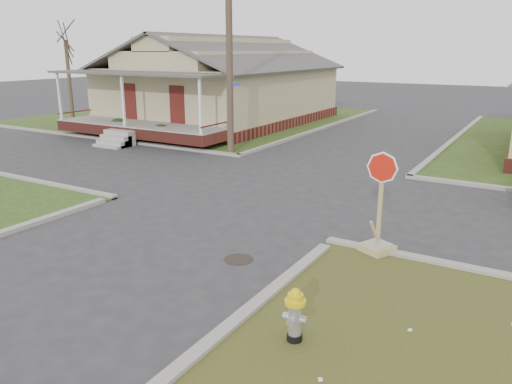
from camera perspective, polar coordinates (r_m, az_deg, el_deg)
The scene contains 11 objects.
ground at distance 12.58m, azimuth -9.27°, elevation -4.78°, with size 120.00×120.00×0.00m, color #2D2D30.
verge_far_left at distance 34.24m, azimuth -6.85°, elevation 8.54°, with size 19.00×19.00×0.05m, color #2A4217.
curbs at distance 16.52m, azimuth 1.83°, elevation 0.49°, with size 80.00×40.00×0.12m, color gray, non-canonical shape.
manhole at distance 10.99m, azimuth -2.01°, elevation -7.69°, with size 0.64×0.64×0.01m, color black.
corner_house at distance 31.20m, azimuth -4.00°, elevation 12.05°, with size 10.10×15.50×5.30m.
utility_pole at distance 21.43m, azimuth -3.08°, elevation 16.64°, with size 1.80×0.28×9.00m.
tree_far_left at distance 33.18m, azimuth -20.54°, elevation 11.72°, with size 0.22×0.22×4.90m, color #3D3023.
fire_hydrant at distance 7.89m, azimuth 4.49°, elevation -13.52°, with size 0.33×0.33×0.89m.
stop_sign at distance 11.42m, azimuth 13.79°, elevation -4.32°, with size 0.65×0.63×2.29m.
hedge_left at distance 27.00m, azimuth -15.42°, elevation 7.19°, with size 1.29×1.05×0.98m, color #153A18.
hedge_right at distance 24.78m, azimuth -10.75°, elevation 6.69°, with size 1.23×1.01×0.94m, color #153A18.
Camera 1 is at (7.65, -8.96, 4.42)m, focal length 35.00 mm.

